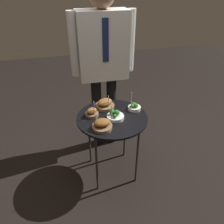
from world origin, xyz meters
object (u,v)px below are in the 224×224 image
serving_cart (112,122)px  bowl_roast_mid_right (102,125)px  bowl_broccoli_far_rim (115,116)px  bowl_broccoli_near_rim (134,107)px  bowl_roast_mid_left (105,104)px  waiter_figure (103,54)px  bowl_roast_back_right (92,113)px

serving_cart → bowl_roast_mid_right: bowl_roast_mid_right is taller
bowl_broccoli_far_rim → bowl_broccoli_near_rim: size_ratio=0.87×
bowl_roast_mid_left → bowl_broccoli_near_rim: 0.27m
bowl_roast_mid_right → serving_cart: bearing=49.5°
bowl_broccoli_far_rim → waiter_figure: (0.01, 0.50, 0.38)m
serving_cart → bowl_broccoli_near_rim: bearing=16.1°
serving_cart → bowl_broccoli_far_rim: bearing=-55.2°
bowl_broccoli_near_rim → waiter_figure: (-0.19, 0.41, 0.38)m
bowl_broccoli_far_rim → waiter_figure: size_ratio=0.09×
serving_cart → bowl_broccoli_far_rim: 0.09m
serving_cart → waiter_figure: waiter_figure is taller
serving_cart → bowl_roast_mid_right: 0.20m
bowl_roast_mid_left → bowl_roast_back_right: bearing=-142.6°
serving_cart → bowl_roast_mid_right: bearing=-130.5°
serving_cart → waiter_figure: size_ratio=0.39×
bowl_broccoli_near_rim → bowl_roast_back_right: bowl_broccoli_near_rim is taller
bowl_broccoli_far_rim → waiter_figure: bearing=88.3°
waiter_figure → bowl_roast_back_right: bearing=-116.0°
bowl_roast_mid_right → bowl_roast_back_right: bowl_roast_back_right is taller
bowl_broccoli_near_rim → bowl_roast_back_right: (-0.40, -0.00, 0.00)m
serving_cart → bowl_broccoli_near_rim: size_ratio=3.84×
serving_cart → waiter_figure: (0.04, 0.48, 0.46)m
bowl_roast_mid_left → bowl_roast_back_right: 0.18m
bowl_broccoli_near_rim → bowl_roast_mid_right: size_ratio=1.04×
waiter_figure → serving_cart: bearing=-94.2°
bowl_broccoli_far_rim → bowl_broccoli_near_rim: 0.23m
bowl_roast_mid_right → waiter_figure: size_ratio=0.10×
bowl_broccoli_far_rim → serving_cart: bearing=124.8°
bowl_broccoli_near_rim → waiter_figure: size_ratio=0.10×
serving_cart → bowl_broccoli_far_rim: (0.02, -0.03, 0.08)m
bowl_roast_mid_left → bowl_roast_mid_right: size_ratio=1.10×
waiter_figure → bowl_broccoli_far_rim: bearing=-91.7°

